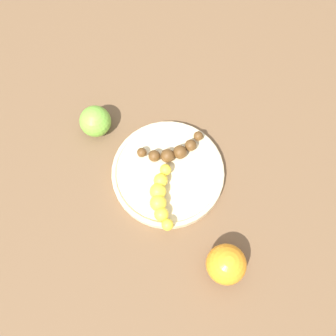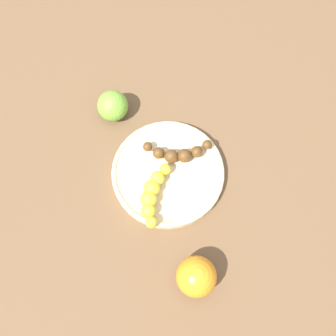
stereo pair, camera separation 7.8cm
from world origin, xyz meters
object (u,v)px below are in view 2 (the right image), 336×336
Objects in this scene: banana_overripe at (178,153)px; banana_yellow at (153,194)px; fruit_bowl at (168,172)px; orange_fruit at (196,277)px; apple_green at (113,106)px.

banana_yellow is at bearing -31.56° from banana_overripe.
banana_overripe is 0.10m from banana_yellow.
orange_fruit reaches higher than fruit_bowl.
fruit_bowl is at bearing -64.39° from apple_green.
orange_fruit reaches higher than banana_overripe.
apple_green reaches higher than fruit_bowl.
banana_yellow is 1.62× the size of orange_fruit.
orange_fruit reaches higher than apple_green.
apple_green is at bearing 101.88° from orange_fruit.
orange_fruit reaches higher than banana_yellow.
orange_fruit is (0.04, -0.17, 0.00)m from banana_yellow.
banana_yellow is 0.18m from orange_fruit.
banana_overripe is at bearing 83.61° from orange_fruit.
apple_green is at bearing -52.02° from banana_yellow.
orange_fruit is (-0.00, -0.22, 0.03)m from fruit_bowl.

